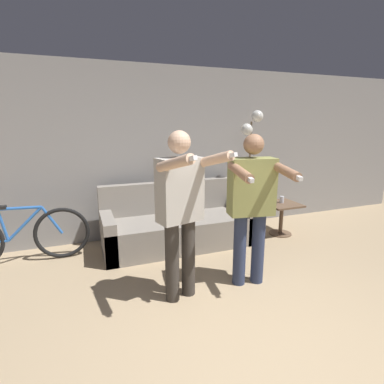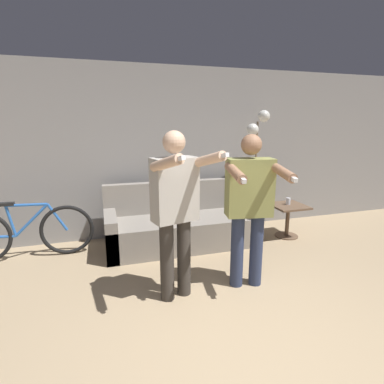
{
  "view_description": "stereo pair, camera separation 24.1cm",
  "coord_description": "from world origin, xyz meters",
  "px_view_note": "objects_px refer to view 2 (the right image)",
  "views": [
    {
      "loc": [
        -1.25,
        -1.37,
        1.77
      ],
      "look_at": [
        -0.01,
        1.91,
        0.95
      ],
      "focal_mm": 28.0,
      "sensor_mm": 36.0,
      "label": 1
    },
    {
      "loc": [
        -1.02,
        -1.45,
        1.77
      ],
      "look_at": [
        -0.01,
        1.91,
        0.95
      ],
      "focal_mm": 28.0,
      "sensor_mm": 36.0,
      "label": 2
    }
  ],
  "objects_px": {
    "person_right": "(249,202)",
    "cat": "(176,176)",
    "couch": "(181,226)",
    "side_table": "(288,214)",
    "person_left": "(176,205)",
    "cup": "(288,201)",
    "floor_lamp": "(257,139)",
    "bicycle": "(26,233)"
  },
  "relations": [
    {
      "from": "person_left",
      "to": "cat",
      "type": "distance_m",
      "value": 1.69
    },
    {
      "from": "person_left",
      "to": "side_table",
      "type": "relative_size",
      "value": 3.29
    },
    {
      "from": "person_right",
      "to": "person_left",
      "type": "bearing_deg",
      "value": -170.09
    },
    {
      "from": "cat",
      "to": "floor_lamp",
      "type": "height_order",
      "value": "floor_lamp"
    },
    {
      "from": "person_right",
      "to": "cup",
      "type": "height_order",
      "value": "person_right"
    },
    {
      "from": "couch",
      "to": "side_table",
      "type": "xyz_separation_m",
      "value": [
        1.68,
        -0.19,
        0.09
      ]
    },
    {
      "from": "couch",
      "to": "cup",
      "type": "relative_size",
      "value": 20.5
    },
    {
      "from": "couch",
      "to": "person_right",
      "type": "height_order",
      "value": "person_right"
    },
    {
      "from": "person_right",
      "to": "cat",
      "type": "xyz_separation_m",
      "value": [
        -0.38,
        1.64,
        0.02
      ]
    },
    {
      "from": "side_table",
      "to": "cup",
      "type": "relative_size",
      "value": 4.88
    },
    {
      "from": "couch",
      "to": "floor_lamp",
      "type": "xyz_separation_m",
      "value": [
        1.27,
        0.15,
        1.23
      ]
    },
    {
      "from": "bicycle",
      "to": "side_table",
      "type": "bearing_deg",
      "value": -4.65
    },
    {
      "from": "bicycle",
      "to": "couch",
      "type": "bearing_deg",
      "value": -3.09
    },
    {
      "from": "floor_lamp",
      "to": "bicycle",
      "type": "height_order",
      "value": "floor_lamp"
    },
    {
      "from": "person_left",
      "to": "couch",
      "type": "bearing_deg",
      "value": 59.06
    },
    {
      "from": "side_table",
      "to": "cup",
      "type": "bearing_deg",
      "value": 73.68
    },
    {
      "from": "person_left",
      "to": "cup",
      "type": "height_order",
      "value": "person_left"
    },
    {
      "from": "person_right",
      "to": "floor_lamp",
      "type": "relative_size",
      "value": 0.85
    },
    {
      "from": "cup",
      "to": "person_left",
      "type": "bearing_deg",
      "value": -150.7
    },
    {
      "from": "couch",
      "to": "floor_lamp",
      "type": "bearing_deg",
      "value": 6.75
    },
    {
      "from": "side_table",
      "to": "cup",
      "type": "xyz_separation_m",
      "value": [
        0.01,
        0.03,
        0.19
      ]
    },
    {
      "from": "couch",
      "to": "person_right",
      "type": "relative_size",
      "value": 1.31
    },
    {
      "from": "cat",
      "to": "cup",
      "type": "height_order",
      "value": "cat"
    },
    {
      "from": "floor_lamp",
      "to": "side_table",
      "type": "height_order",
      "value": "floor_lamp"
    },
    {
      "from": "cat",
      "to": "cup",
      "type": "xyz_separation_m",
      "value": [
        1.68,
        -0.47,
        -0.41
      ]
    },
    {
      "from": "couch",
      "to": "person_right",
      "type": "distance_m",
      "value": 1.55
    },
    {
      "from": "person_left",
      "to": "side_table",
      "type": "height_order",
      "value": "person_left"
    },
    {
      "from": "cat",
      "to": "side_table",
      "type": "xyz_separation_m",
      "value": [
        1.67,
        -0.5,
        -0.6
      ]
    },
    {
      "from": "person_left",
      "to": "side_table",
      "type": "distance_m",
      "value": 2.45
    },
    {
      "from": "cup",
      "to": "side_table",
      "type": "bearing_deg",
      "value": -106.32
    },
    {
      "from": "couch",
      "to": "person_right",
      "type": "xyz_separation_m",
      "value": [
        0.39,
        -1.33,
        0.68
      ]
    },
    {
      "from": "cat",
      "to": "side_table",
      "type": "bearing_deg",
      "value": -16.6
    },
    {
      "from": "floor_lamp",
      "to": "side_table",
      "type": "relative_size",
      "value": 3.79
    },
    {
      "from": "cat",
      "to": "cup",
      "type": "relative_size",
      "value": 4.22
    },
    {
      "from": "person_left",
      "to": "cat",
      "type": "height_order",
      "value": "person_left"
    },
    {
      "from": "cat",
      "to": "bicycle",
      "type": "relative_size",
      "value": 0.26
    },
    {
      "from": "cat",
      "to": "side_table",
      "type": "distance_m",
      "value": 1.85
    },
    {
      "from": "couch",
      "to": "bicycle",
      "type": "xyz_separation_m",
      "value": [
        -2.07,
        0.11,
        0.08
      ]
    },
    {
      "from": "couch",
      "to": "cat",
      "type": "height_order",
      "value": "cat"
    },
    {
      "from": "floor_lamp",
      "to": "bicycle",
      "type": "distance_m",
      "value": 3.53
    },
    {
      "from": "floor_lamp",
      "to": "cup",
      "type": "bearing_deg",
      "value": -36.71
    },
    {
      "from": "person_right",
      "to": "cup",
      "type": "xyz_separation_m",
      "value": [
        1.3,
        1.17,
        -0.39
      ]
    }
  ]
}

